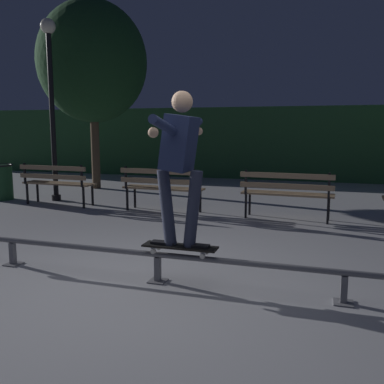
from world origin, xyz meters
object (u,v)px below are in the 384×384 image
(grind_rail, at_px, (158,258))
(tree_far_left, at_px, (92,62))
(park_bench_right_center, at_px, (287,190))
(park_bench_left_center, at_px, (161,185))
(skateboard, at_px, (180,247))
(park_bench_leftmost, at_px, (56,180))
(trash_can, at_px, (1,182))
(lamp_post_left, at_px, (51,87))
(skateboarder, at_px, (180,156))

(grind_rail, xyz_separation_m, tree_far_left, (-4.24, 6.00, 3.03))
(park_bench_right_center, bearing_deg, park_bench_left_center, 180.00)
(skateboard, height_order, tree_far_left, tree_far_left)
(park_bench_leftmost, relative_size, trash_can, 2.02)
(grind_rail, xyz_separation_m, lamp_post_left, (-4.10, 4.02, 2.23))
(tree_far_left, bearing_deg, lamp_post_left, -86.12)
(skateboard, distance_m, park_bench_leftmost, 5.27)
(grind_rail, height_order, park_bench_right_center, park_bench_right_center)
(skateboarder, distance_m, park_bench_leftmost, 5.33)
(skateboard, bearing_deg, grind_rail, -180.00)
(grind_rail, height_order, skateboard, skateboard)
(skateboarder, height_order, park_bench_leftmost, skateboarder)
(skateboard, bearing_deg, tree_far_left, 126.78)
(lamp_post_left, distance_m, trash_can, 2.42)
(skateboard, relative_size, tree_far_left, 0.16)
(park_bench_left_center, xyz_separation_m, lamp_post_left, (-2.76, 0.54, 1.94))
(trash_can, bearing_deg, park_bench_left_center, -3.51)
(skateboard, bearing_deg, park_bench_leftmost, 138.57)
(grind_rail, height_order, skateboarder, skateboarder)
(skateboarder, bearing_deg, park_bench_leftmost, 138.59)
(grind_rail, xyz_separation_m, park_bench_leftmost, (-3.70, 3.48, 0.28))
(grind_rail, relative_size, lamp_post_left, 1.12)
(tree_far_left, height_order, trash_can, tree_far_left)
(grind_rail, relative_size, park_bench_leftmost, 2.70)
(grind_rail, bearing_deg, skateboard, 0.00)
(park_bench_leftmost, bearing_deg, park_bench_right_center, 0.00)
(park_bench_left_center, bearing_deg, park_bench_leftmost, 180.00)
(grind_rail, relative_size, park_bench_left_center, 2.70)
(park_bench_left_center, xyz_separation_m, trash_can, (-3.98, 0.24, -0.12))
(skateboard, xyz_separation_m, trash_can, (-5.58, 3.73, 0.01))
(park_bench_left_center, distance_m, tree_far_left, 4.72)
(lamp_post_left, xyz_separation_m, trash_can, (-1.22, -0.29, -2.07))
(skateboard, xyz_separation_m, tree_far_left, (-4.49, 6.00, 2.89))
(tree_far_left, xyz_separation_m, lamp_post_left, (0.13, -1.98, -0.81))
(park_bench_left_center, bearing_deg, skateboarder, -65.36)
(grind_rail, distance_m, park_bench_right_center, 3.64)
(park_bench_leftmost, distance_m, trash_can, 1.65)
(skateboarder, bearing_deg, trash_can, 146.25)
(skateboard, relative_size, park_bench_left_center, 0.48)
(lamp_post_left, bearing_deg, park_bench_left_center, -11.01)
(park_bench_leftmost, bearing_deg, park_bench_left_center, 0.00)
(park_bench_right_center, bearing_deg, skateboarder, -102.21)
(park_bench_left_center, distance_m, trash_can, 3.99)
(park_bench_left_center, bearing_deg, tree_far_left, 138.95)
(park_bench_left_center, height_order, trash_can, park_bench_left_center)
(trash_can, bearing_deg, skateboarder, -33.75)
(tree_far_left, bearing_deg, park_bench_leftmost, -77.87)
(lamp_post_left, bearing_deg, park_bench_right_center, -5.99)
(trash_can, bearing_deg, park_bench_right_center, -2.21)
(park_bench_leftmost, bearing_deg, tree_far_left, 102.13)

